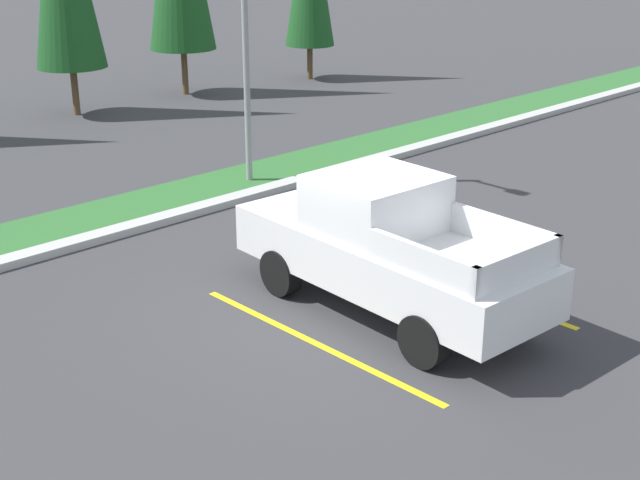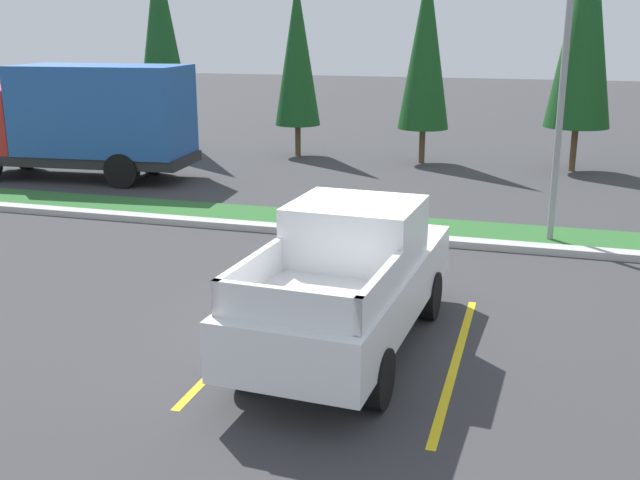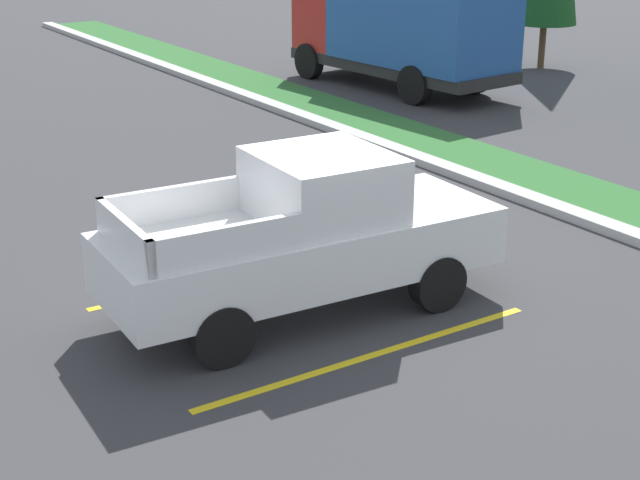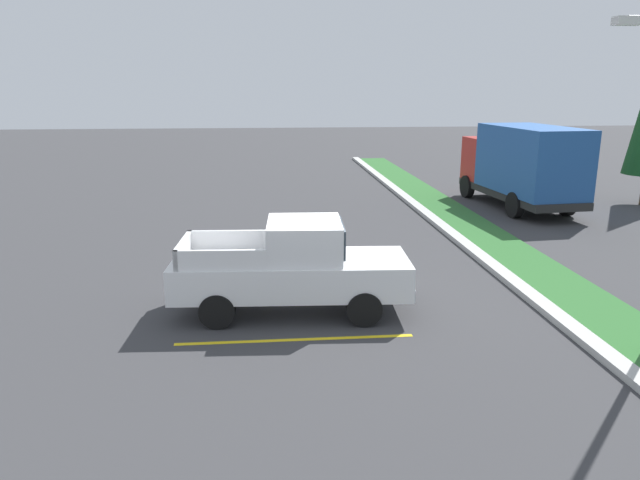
{
  "view_description": "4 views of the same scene",
  "coord_description": "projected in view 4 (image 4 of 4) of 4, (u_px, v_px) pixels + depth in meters",
  "views": [
    {
      "loc": [
        -9.11,
        -8.91,
        5.86
      ],
      "look_at": [
        -0.32,
        0.21,
        1.03
      ],
      "focal_mm": 49.4,
      "sensor_mm": 36.0,
      "label": 1
    },
    {
      "loc": [
        2.63,
        -10.48,
        4.47
      ],
      "look_at": [
        -0.74,
        0.9,
        1.1
      ],
      "focal_mm": 42.13,
      "sensor_mm": 36.0,
      "label": 2
    },
    {
      "loc": [
        9.9,
        -6.85,
        5.29
      ],
      "look_at": [
        0.33,
        -0.6,
        1.01
      ],
      "focal_mm": 53.52,
      "sensor_mm": 36.0,
      "label": 3
    },
    {
      "loc": [
        12.8,
        -1.31,
        4.97
      ],
      "look_at": [
        -0.66,
        -0.04,
        1.44
      ],
      "focal_mm": 33.42,
      "sensor_mm": 36.0,
      "label": 4
    }
  ],
  "objects": [
    {
      "name": "ground_plane",
      "position": [
        324.0,
        308.0,
        13.7
      ],
      "size": [
        120.0,
        120.0,
        0.0
      ],
      "primitive_type": "plane",
      "color": "#38383A"
    },
    {
      "name": "parking_line_near",
      "position": [
        289.0,
        289.0,
        14.96
      ],
      "size": [
        0.12,
        4.8,
        0.01
      ],
      "primitive_type": "cube",
      "color": "yellow",
      "rests_on": "ground"
    },
    {
      "name": "parking_line_far",
      "position": [
        295.0,
        340.0,
        11.97
      ],
      "size": [
        0.12,
        4.8,
        0.01
      ],
      "primitive_type": "cube",
      "color": "yellow",
      "rests_on": "ground"
    },
    {
      "name": "curb_strip",
      "position": [
        533.0,
        298.0,
        14.14
      ],
      "size": [
        56.0,
        0.4,
        0.15
      ],
      "primitive_type": "cube",
      "color": "#B2B2AD",
      "rests_on": "ground"
    },
    {
      "name": "grass_median",
      "position": [
        577.0,
        298.0,
        14.25
      ],
      "size": [
        56.0,
        1.8,
        0.06
      ],
      "primitive_type": "cube",
      "color": "#2D662D",
      "rests_on": "ground"
    },
    {
      "name": "pickup_truck_main",
      "position": [
        293.0,
        268.0,
        13.2
      ],
      "size": [
        2.19,
        5.32,
        2.1
      ],
      "color": "black",
      "rests_on": "ground"
    },
    {
      "name": "cargo_truck_distant",
      "position": [
        522.0,
        164.0,
        24.3
      ],
      "size": [
        6.97,
        3.0,
        3.4
      ],
      "color": "black",
      "rests_on": "ground"
    }
  ]
}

